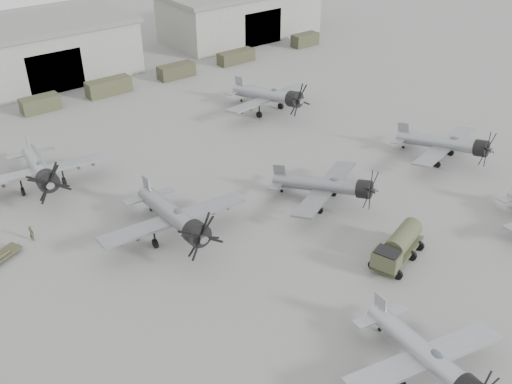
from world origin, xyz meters
TOP-DOWN VIEW (x-y plane):
  - ground at (0.00, 0.00)m, footprint 220.00×220.00m
  - hangar_center at (0.00, 61.96)m, footprint 29.00×14.80m
  - hangar_right at (38.00, 61.96)m, footprint 29.00×14.80m
  - support_truck_3 at (-4.53, 50.00)m, footprint 5.12×2.20m
  - support_truck_4 at (5.52, 50.00)m, footprint 6.51×2.20m
  - support_truck_5 at (16.84, 50.00)m, footprint 5.85×2.20m
  - support_truck_6 at (28.31, 50.00)m, footprint 6.41×2.20m
  - support_truck_7 at (43.61, 50.00)m, footprint 5.04×2.20m
  - aircraft_near_1 at (-0.40, -11.07)m, footprint 12.09×10.88m
  - aircraft_mid_1 at (-5.33, 12.99)m, footprint 14.01×12.61m
  - aircraft_mid_2 at (9.81, 8.97)m, footprint 11.80×10.70m
  - aircraft_mid_3 at (26.82, 7.37)m, footprint 12.40×11.16m
  - aircraft_far_0 at (-11.75, 29.18)m, footprint 14.10×12.69m
  - aircraft_far_1 at (19.69, 30.21)m, footprint 13.87×12.49m
  - fuel_tanker at (8.37, -1.18)m, footprint 7.14×4.49m
  - ground_crew at (-15.80, 21.15)m, footprint 0.58×0.68m

SIDE VIEW (x-z plane):
  - ground at x=0.00m, z-range 0.00..0.00m
  - ground_crew at x=-15.80m, z-range 0.00..1.59m
  - support_truck_6 at x=28.31m, z-range 0.00..1.97m
  - support_truck_3 at x=-4.53m, z-range 0.00..2.04m
  - support_truck_5 at x=16.84m, z-range 0.00..2.10m
  - support_truck_7 at x=43.61m, z-range 0.00..2.17m
  - support_truck_4 at x=5.52m, z-range 0.00..2.23m
  - fuel_tanker at x=8.37m, z-range 0.19..2.81m
  - aircraft_near_1 at x=-0.40m, z-range -0.22..4.58m
  - aircraft_mid_2 at x=9.81m, z-range -0.22..4.61m
  - aircraft_mid_3 at x=26.82m, z-range -0.22..4.70m
  - aircraft_far_1 at x=19.69m, z-range -0.25..5.27m
  - aircraft_mid_1 at x=-5.33m, z-range -0.25..5.33m
  - aircraft_far_0 at x=-11.75m, z-range -0.25..5.34m
  - hangar_center at x=0.00m, z-range 0.02..8.72m
  - hangar_right at x=38.00m, z-range 0.02..8.72m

